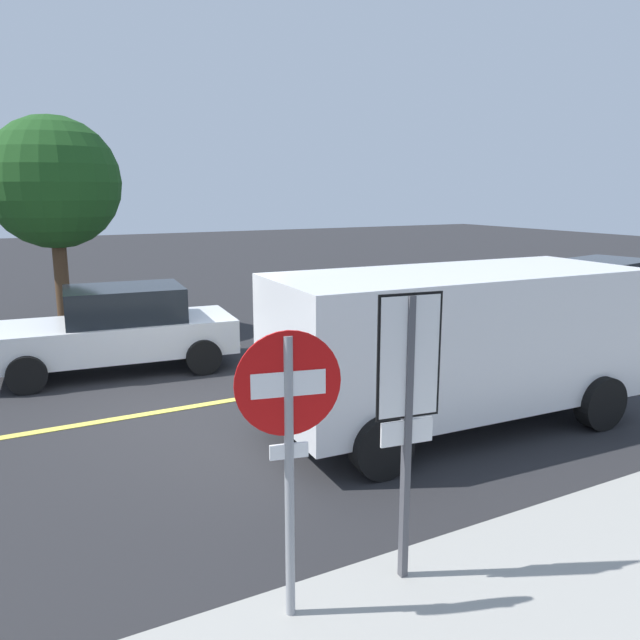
% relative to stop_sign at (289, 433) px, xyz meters
% --- Properties ---
extents(ground_plane, '(80.00, 80.00, 0.00)m').
position_rel_stop_sign_xyz_m(ground_plane, '(0.67, 5.20, -1.60)').
color(ground_plane, '#262628').
extents(lane_marking_centre, '(28.00, 0.16, 0.01)m').
position_rel_stop_sign_xyz_m(lane_marking_centre, '(3.67, 5.20, -1.59)').
color(lane_marking_centre, '#E0D14C').
extents(stop_sign, '(0.75, 0.19, 2.34)m').
position_rel_stop_sign_xyz_m(stop_sign, '(0.00, 0.00, 0.00)').
color(stop_sign, gray).
rests_on(stop_sign, ground_plane).
extents(speed_limit_sign, '(0.54, 0.09, 2.52)m').
position_rel_stop_sign_xyz_m(speed_limit_sign, '(1.02, -0.01, 0.17)').
color(speed_limit_sign, '#4C4C51').
rests_on(speed_limit_sign, ground_plane).
extents(white_van, '(5.29, 2.46, 2.20)m').
position_rel_stop_sign_xyz_m(white_van, '(3.87, 2.75, -0.33)').
color(white_van, white).
rests_on(white_van, ground_plane).
extents(car_white_crossing, '(4.42, 2.26, 1.56)m').
position_rel_stop_sign_xyz_m(car_white_crossing, '(0.17, 7.80, -0.81)').
color(car_white_crossing, white).
rests_on(car_white_crossing, ground_plane).
extents(car_blue_near_curb, '(4.58, 2.68, 1.64)m').
position_rel_stop_sign_xyz_m(car_blue_near_curb, '(11.27, 6.17, -0.78)').
color(car_blue_near_curb, '#2D479E').
rests_on(car_blue_near_curb, ground_plane).
extents(tree_left_verge, '(2.91, 2.91, 4.90)m').
position_rel_stop_sign_xyz_m(tree_left_verge, '(-0.38, 11.40, 1.83)').
color(tree_left_verge, '#513823').
rests_on(tree_left_verge, ground_plane).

